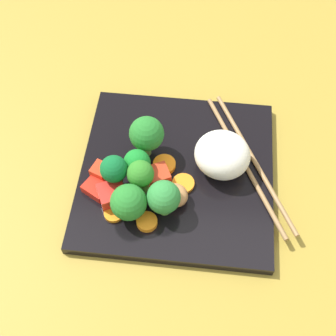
{
  "coord_description": "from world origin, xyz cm",
  "views": [
    {
      "loc": [
        34.46,
        1.16,
        54.78
      ],
      "look_at": [
        1.0,
        -1.14,
        3.45
      ],
      "focal_mm": 49.75,
      "sensor_mm": 36.0,
      "label": 1
    }
  ],
  "objects_px": {
    "square_plate": "(177,173)",
    "rice_mound": "(222,155)",
    "broccoli_floret_0": "(137,163)",
    "chopstick_pair": "(249,162)",
    "carrot_slice_5": "(117,167)"
  },
  "relations": [
    {
      "from": "square_plate",
      "to": "broccoli_floret_0",
      "type": "height_order",
      "value": "broccoli_floret_0"
    },
    {
      "from": "rice_mound",
      "to": "carrot_slice_5",
      "type": "xyz_separation_m",
      "value": [
        0.01,
        -0.14,
        -0.03
      ]
    },
    {
      "from": "rice_mound",
      "to": "chopstick_pair",
      "type": "height_order",
      "value": "rice_mound"
    },
    {
      "from": "broccoli_floret_0",
      "to": "chopstick_pair",
      "type": "bearing_deg",
      "value": 101.5
    },
    {
      "from": "square_plate",
      "to": "carrot_slice_5",
      "type": "xyz_separation_m",
      "value": [
        0.0,
        -0.08,
        0.01
      ]
    },
    {
      "from": "square_plate",
      "to": "carrot_slice_5",
      "type": "distance_m",
      "value": 0.08
    },
    {
      "from": "carrot_slice_5",
      "to": "chopstick_pair",
      "type": "xyz_separation_m",
      "value": [
        -0.02,
        0.18,
        0.0
      ]
    },
    {
      "from": "broccoli_floret_0",
      "to": "rice_mound",
      "type": "bearing_deg",
      "value": 101.31
    },
    {
      "from": "rice_mound",
      "to": "carrot_slice_5",
      "type": "relative_size",
      "value": 2.77
    },
    {
      "from": "carrot_slice_5",
      "to": "chopstick_pair",
      "type": "relative_size",
      "value": 0.12
    },
    {
      "from": "square_plate",
      "to": "broccoli_floret_0",
      "type": "relative_size",
      "value": 5.25
    },
    {
      "from": "square_plate",
      "to": "rice_mound",
      "type": "height_order",
      "value": "rice_mound"
    },
    {
      "from": "broccoli_floret_0",
      "to": "chopstick_pair",
      "type": "relative_size",
      "value": 0.22
    },
    {
      "from": "square_plate",
      "to": "rice_mound",
      "type": "bearing_deg",
      "value": 100.24
    },
    {
      "from": "carrot_slice_5",
      "to": "chopstick_pair",
      "type": "bearing_deg",
      "value": 96.69
    }
  ]
}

